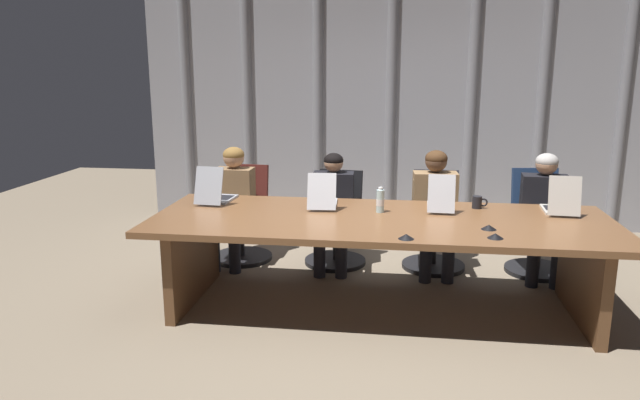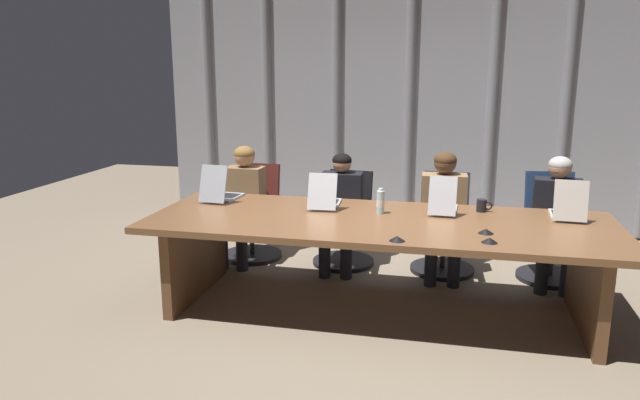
% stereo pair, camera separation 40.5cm
% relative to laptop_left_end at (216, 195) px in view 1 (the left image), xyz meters
% --- Properties ---
extents(ground_plane, '(11.82, 11.82, 0.00)m').
position_rel_laptop_left_end_xyz_m(ground_plane, '(1.44, -0.37, -0.81)').
color(ground_plane, '#7F705B').
extents(conference_table, '(3.57, 1.30, 0.75)m').
position_rel_laptop_left_end_xyz_m(conference_table, '(1.44, -0.37, -0.22)').
color(conference_table, brown).
rests_on(conference_table, ground_plane).
extents(curtain_backdrop, '(5.91, 0.17, 2.95)m').
position_rel_laptop_left_end_xyz_m(curtain_backdrop, '(1.44, 2.28, 0.66)').
color(curtain_backdrop, '#9999A0').
rests_on(curtain_backdrop, ground_plane).
extents(laptop_left_end, '(0.27, 0.46, 0.33)m').
position_rel_laptop_left_end_xyz_m(laptop_left_end, '(0.00, 0.00, 0.00)').
color(laptop_left_end, '#A8ADB7').
rests_on(laptop_left_end, conference_table).
extents(laptop_left_mid, '(0.27, 0.47, 0.30)m').
position_rel_laptop_left_end_xyz_m(laptop_left_mid, '(0.94, -0.03, -0.00)').
color(laptop_left_mid, '#BCBCC1').
rests_on(laptop_left_mid, conference_table).
extents(laptop_center, '(0.23, 0.44, 0.31)m').
position_rel_laptop_left_end_xyz_m(laptop_center, '(1.91, -0.02, -0.00)').
color(laptop_center, '#BCBCC1').
rests_on(laptop_center, conference_table).
extents(laptop_right_mid, '(0.27, 0.41, 0.32)m').
position_rel_laptop_left_end_xyz_m(laptop_right_mid, '(2.86, -0.01, -0.00)').
color(laptop_right_mid, beige).
rests_on(laptop_right_mid, conference_table).
extents(office_chair_left_end, '(0.60, 0.60, 0.93)m').
position_rel_laptop_left_end_xyz_m(office_chair_left_end, '(0.03, 0.74, -0.47)').
color(office_chair_left_end, '#511E19').
rests_on(office_chair_left_end, ground_plane).
extents(office_chair_left_mid, '(0.60, 0.60, 0.90)m').
position_rel_laptop_left_end_xyz_m(office_chair_left_mid, '(0.97, 0.74, -0.48)').
color(office_chair_left_mid, black).
rests_on(office_chair_left_mid, ground_plane).
extents(office_chair_center, '(0.60, 0.60, 0.92)m').
position_rel_laptop_left_end_xyz_m(office_chair_center, '(1.92, 0.74, -0.47)').
color(office_chair_center, '#2D2D38').
rests_on(office_chair_center, ground_plane).
extents(office_chair_right_mid, '(0.60, 0.61, 0.96)m').
position_rel_laptop_left_end_xyz_m(office_chair_right_mid, '(2.88, 0.74, -0.46)').
color(office_chair_right_mid, navy).
rests_on(office_chair_right_mid, ground_plane).
extents(person_left_end, '(0.38, 0.55, 1.14)m').
position_rel_laptop_left_end_xyz_m(person_left_end, '(-0.03, 0.58, -0.16)').
color(person_left_end, olive).
rests_on(person_left_end, ground_plane).
extents(person_left_mid, '(0.41, 0.56, 1.10)m').
position_rel_laptop_left_end_xyz_m(person_left_mid, '(0.95, 0.58, -0.19)').
color(person_left_mid, black).
rests_on(person_left_mid, ground_plane).
extents(person_center, '(0.44, 0.56, 1.14)m').
position_rel_laptop_left_end_xyz_m(person_center, '(1.91, 0.59, -0.16)').
color(person_center, olive).
rests_on(person_center, ground_plane).
extents(person_right_mid, '(0.44, 0.57, 1.14)m').
position_rel_laptop_left_end_xyz_m(person_right_mid, '(2.88, 0.59, -0.17)').
color(person_right_mid, black).
rests_on(person_right_mid, ground_plane).
extents(water_bottle_primary, '(0.06, 0.06, 0.21)m').
position_rel_laptop_left_end_xyz_m(water_bottle_primary, '(1.43, -0.18, 0.03)').
color(water_bottle_primary, silver).
rests_on(water_bottle_primary, conference_table).
extents(coffee_mug_near, '(0.13, 0.08, 0.10)m').
position_rel_laptop_left_end_xyz_m(coffee_mug_near, '(2.22, 0.06, -0.01)').
color(coffee_mug_near, black).
rests_on(coffee_mug_near, conference_table).
extents(conference_mic_left_side, '(0.11, 0.11, 0.03)m').
position_rel_laptop_left_end_xyz_m(conference_mic_left_side, '(2.22, -0.59, -0.05)').
color(conference_mic_left_side, black).
rests_on(conference_mic_left_side, conference_table).
extents(conference_mic_middle, '(0.11, 0.11, 0.03)m').
position_rel_laptop_left_end_xyz_m(conference_mic_middle, '(1.63, -0.91, -0.05)').
color(conference_mic_middle, black).
rests_on(conference_mic_middle, conference_table).
extents(conference_mic_right_side, '(0.11, 0.11, 0.03)m').
position_rel_laptop_left_end_xyz_m(conference_mic_right_side, '(2.24, -0.81, -0.05)').
color(conference_mic_right_side, black).
rests_on(conference_mic_right_side, conference_table).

